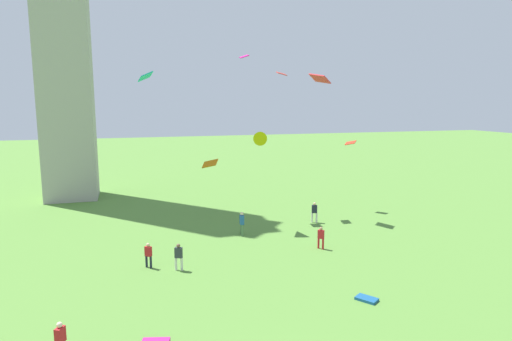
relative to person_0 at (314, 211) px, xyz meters
name	(u,v)px	position (x,y,z in m)	size (l,w,h in m)	color
person_0	(314,211)	(0.00, 0.00, 0.00)	(0.52, 0.44, 1.73)	silver
person_1	(321,236)	(-2.41, -6.26, -0.10)	(0.43, 0.46, 1.56)	red
person_2	(60,339)	(-17.84, -15.20, -0.06)	(0.41, 0.48, 1.62)	#235693
person_3	(148,254)	(-13.99, -6.28, -0.09)	(0.45, 0.45, 1.56)	#1E2333
person_4	(242,222)	(-6.80, -1.68, 0.06)	(0.30, 0.57, 1.83)	#51754C
person_5	(179,255)	(-12.28, -7.25, -0.04)	(0.50, 0.42, 1.66)	silver
kite_flying_0	(281,74)	(-1.60, 3.93, 11.55)	(1.03, 1.30, 0.47)	red
kite_flying_1	(244,56)	(-4.92, 4.23, 12.94)	(0.85, 1.19, 0.45)	#E11389
kite_flying_2	(146,76)	(-12.99, 7.60, 11.32)	(1.38, 1.46, 0.99)	#18B8BB
kite_flying_3	(351,143)	(5.12, 3.38, 5.34)	(1.08, 1.17, 0.46)	red
kite_flying_4	(320,79)	(1.07, 1.80, 11.06)	(1.64, 2.06, 0.92)	red
kite_flying_5	(259,139)	(-4.93, 0.00, 6.24)	(1.33, 1.74, 1.17)	#B6BF05
kite_flying_6	(210,164)	(-8.01, 4.29, 3.81)	(1.48, 1.50, 0.81)	#C77004
kite_bundle_2	(367,299)	(-3.60, -14.14, -0.91)	(1.06, 0.66, 0.14)	#184F82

